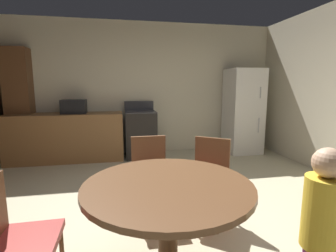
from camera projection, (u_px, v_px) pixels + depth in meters
ground_plane at (176, 225)px, 2.60m from camera, size 14.00×14.00×0.00m
wall_back at (145, 89)px, 5.29m from camera, size 5.77×0.12×2.70m
kitchen_counter at (67, 137)px, 4.76m from camera, size 2.10×0.60×0.90m
pantry_column at (20, 106)px, 4.69m from camera, size 0.44×0.36×2.10m
oven_range at (141, 134)px, 5.03m from camera, size 0.60×0.60×1.10m
refrigerator at (243, 111)px, 5.31m from camera, size 0.68×0.68×1.76m
microwave at (74, 107)px, 4.70m from camera, size 0.44×0.32×0.26m
dining_table at (168, 205)px, 1.75m from camera, size 1.17×1.17×0.76m
chair_west at (13, 235)px, 1.56m from camera, size 0.41×0.41×0.87m
chair_north at (150, 171)px, 2.72m from camera, size 0.40×0.40×0.87m
chair_northeast at (209, 174)px, 2.64m from camera, size 0.56×0.56×0.87m
person_child at (321, 234)px, 1.44m from camera, size 0.30×0.30×1.09m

